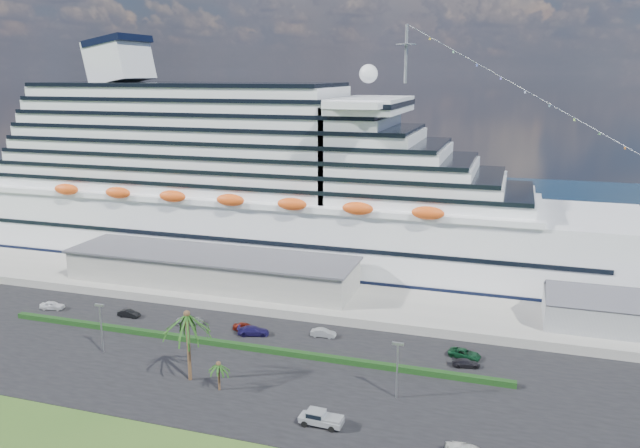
% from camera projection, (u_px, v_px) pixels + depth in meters
% --- Properties ---
extents(ground, '(420.00, 420.00, 0.00)m').
position_uv_depth(ground, '(241.00, 404.00, 85.33)').
color(ground, '#2E531B').
rests_on(ground, ground).
extents(asphalt_lot, '(140.00, 38.00, 0.12)m').
position_uv_depth(asphalt_lot, '(271.00, 368.00, 95.51)').
color(asphalt_lot, black).
rests_on(asphalt_lot, ground).
extents(wharf, '(240.00, 20.00, 1.80)m').
position_uv_depth(wharf, '(326.00, 300.00, 122.18)').
color(wharf, gray).
rests_on(wharf, ground).
extents(water, '(420.00, 160.00, 0.02)m').
position_uv_depth(water, '(406.00, 210.00, 205.77)').
color(water, black).
rests_on(water, ground).
extents(cruise_ship, '(191.00, 38.00, 54.00)m').
position_uv_depth(cruise_ship, '(269.00, 193.00, 147.02)').
color(cruise_ship, silver).
rests_on(cruise_ship, ground).
extents(terminal_building, '(61.00, 15.00, 6.30)m').
position_uv_depth(terminal_building, '(211.00, 268.00, 128.56)').
color(terminal_building, gray).
rests_on(terminal_building, wharf).
extents(port_shed, '(24.00, 12.31, 7.37)m').
position_uv_depth(port_shed, '(618.00, 313.00, 106.08)').
color(port_shed, gray).
rests_on(port_shed, wharf).
extents(hedge, '(88.00, 1.10, 0.90)m').
position_uv_depth(hedge, '(237.00, 345.00, 102.37)').
color(hedge, black).
rests_on(hedge, asphalt_lot).
extents(lamp_post_left, '(1.60, 0.35, 8.27)m').
position_uv_depth(lamp_post_left, '(101.00, 322.00, 99.71)').
color(lamp_post_left, gray).
rests_on(lamp_post_left, asphalt_lot).
extents(lamp_post_right, '(1.60, 0.35, 8.27)m').
position_uv_depth(lamp_post_right, '(397.00, 363.00, 85.61)').
color(lamp_post_right, gray).
rests_on(lamp_post_right, asphalt_lot).
extents(palm_tall, '(8.82, 8.82, 11.13)m').
position_uv_depth(palm_tall, '(187.00, 322.00, 89.81)').
color(palm_tall, '#47301E').
rests_on(palm_tall, ground).
extents(palm_short, '(3.53, 3.53, 4.56)m').
position_uv_depth(palm_short, '(218.00, 367.00, 88.11)').
color(palm_short, '#47301E').
rests_on(palm_short, ground).
extents(parked_car_0, '(4.85, 2.70, 1.56)m').
position_uv_depth(parked_car_0, '(52.00, 305.00, 119.15)').
color(parked_car_0, white).
rests_on(parked_car_0, asphalt_lot).
extents(parked_car_1, '(4.20, 1.52, 1.38)m').
position_uv_depth(parked_car_1, '(129.00, 313.00, 115.40)').
color(parked_car_1, black).
rests_on(parked_car_1, asphalt_lot).
extents(parked_car_2, '(5.39, 4.11, 1.36)m').
position_uv_depth(parked_car_2, '(190.00, 321.00, 112.06)').
color(parked_car_2, gray).
rests_on(parked_car_2, asphalt_lot).
extents(parked_car_3, '(5.80, 3.63, 1.57)m').
position_uv_depth(parked_car_3, '(253.00, 331.00, 107.40)').
color(parked_car_3, '#1D1751').
rests_on(parked_car_3, asphalt_lot).
extents(parked_car_4, '(4.36, 2.06, 1.44)m').
position_uv_depth(parked_car_4, '(245.00, 327.00, 109.24)').
color(parked_car_4, maroon).
rests_on(parked_car_4, asphalt_lot).
extents(parked_car_5, '(4.39, 1.77, 1.42)m').
position_uv_depth(parked_car_5, '(323.00, 333.00, 106.70)').
color(parked_car_5, '#929598').
rests_on(parked_car_5, asphalt_lot).
extents(parked_car_6, '(5.50, 3.51, 1.41)m').
position_uv_depth(parked_car_6, '(465.00, 354.00, 98.82)').
color(parked_car_6, '#0E3A1F').
rests_on(parked_car_6, asphalt_lot).
extents(parked_car_7, '(4.48, 2.49, 1.23)m').
position_uv_depth(parked_car_7, '(466.00, 363.00, 95.80)').
color(parked_car_7, black).
rests_on(parked_car_7, asphalt_lot).
extents(pickup_truck, '(5.71, 2.29, 1.99)m').
position_uv_depth(pickup_truck, '(320.00, 418.00, 79.68)').
color(pickup_truck, black).
rests_on(pickup_truck, asphalt_lot).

